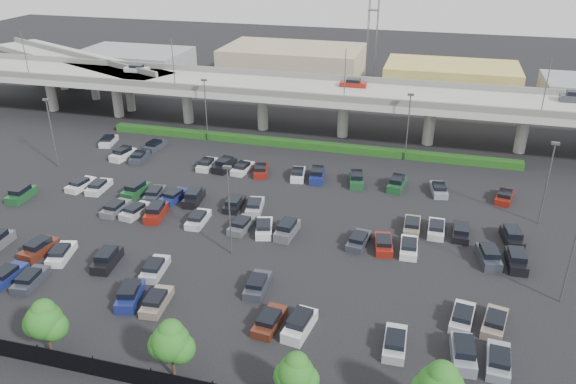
{
  "coord_description": "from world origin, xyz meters",
  "views": [
    {
      "loc": [
        19.48,
        -56.58,
        32.24
      ],
      "look_at": [
        2.96,
        4.5,
        2.0
      ],
      "focal_mm": 35.0,
      "sensor_mm": 36.0,
      "label": 1
    }
  ],
  "objects": [
    {
      "name": "on_ramp",
      "position": [
        -52.1,
        43.05,
        6.86
      ],
      "size": [
        50.93,
        30.13,
        8.8
      ],
      "color": "#97978F",
      "rests_on": "ground"
    },
    {
      "name": "overpass",
      "position": [
        -0.18,
        32.03,
        6.97
      ],
      "size": [
        150.0,
        13.0,
        15.8
      ],
      "color": "#97978F",
      "rests_on": "ground"
    },
    {
      "name": "distant_buildings",
      "position": [
        12.38,
        61.81,
        3.74
      ],
      "size": [
        138.0,
        24.0,
        9.0
      ],
      "color": "gray",
      "rests_on": "ground"
    },
    {
      "name": "tree_row",
      "position": [
        0.7,
        -26.53,
        3.52
      ],
      "size": [
        65.07,
        3.66,
        5.94
      ],
      "color": "#332316",
      "rests_on": "ground"
    },
    {
      "name": "parked_cars",
      "position": [
        -1.85,
        -2.25,
        0.62
      ],
      "size": [
        63.21,
        41.69,
        1.67
      ],
      "color": "slate",
      "rests_on": "ground"
    },
    {
      "name": "ground",
      "position": [
        0.0,
        0.0,
        0.0
      ],
      "size": [
        280.0,
        280.0,
        0.0
      ],
      "primitive_type": "plane",
      "color": "black"
    },
    {
      "name": "light_poles",
      "position": [
        -4.13,
        2.0,
        6.24
      ],
      "size": [
        66.9,
        48.38,
        10.3
      ],
      "color": "#504F54",
      "rests_on": "ground"
    },
    {
      "name": "comm_tower",
      "position": [
        4.0,
        74.0,
        15.61
      ],
      "size": [
        2.4,
        2.4,
        30.0
      ],
      "color": "#504F54",
      "rests_on": "ground"
    },
    {
      "name": "fence",
      "position": [
        -0.05,
        -28.0,
        0.9
      ],
      "size": [
        70.0,
        0.1,
        2.0
      ],
      "color": "black",
      "rests_on": "ground"
    },
    {
      "name": "hedge",
      "position": [
        0.0,
        25.0,
        0.55
      ],
      "size": [
        66.0,
        1.6,
        1.1
      ],
      "primitive_type": "cube",
      "color": "#164113",
      "rests_on": "ground"
    }
  ]
}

